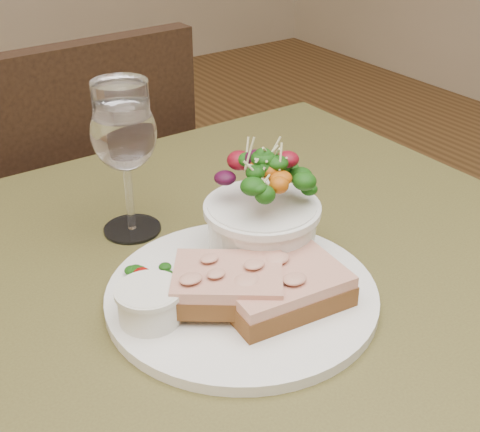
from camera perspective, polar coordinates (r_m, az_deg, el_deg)
cafe_table at (r=0.80m, az=1.13°, el=-11.08°), size 0.80×0.80×0.75m
chair_far at (r=1.48m, az=-14.27°, el=-7.88°), size 0.43×0.43×0.90m
dinner_plate at (r=0.70m, az=0.15°, el=-6.72°), size 0.28×0.28×0.01m
sandwich_front at (r=0.67m, az=3.50°, el=-5.99°), size 0.13×0.10×0.03m
sandwich_back at (r=0.66m, az=-1.05°, el=-5.82°), size 0.14×0.13×0.03m
ramekin at (r=0.65m, az=-7.73°, el=-7.32°), size 0.06×0.06×0.04m
salad_bowl at (r=0.73m, az=1.91°, el=0.86°), size 0.12×0.12×0.13m
garnish at (r=0.71m, az=-7.88°, el=-4.94°), size 0.05×0.04×0.02m
wine_glass at (r=0.78m, az=-9.87°, el=6.64°), size 0.08×0.08×0.18m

